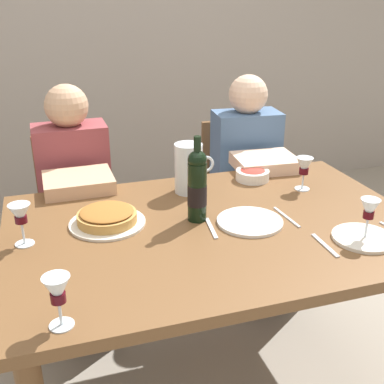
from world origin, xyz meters
TOP-DOWN VIEW (x-y plane):
  - ground_plane at (0.00, 0.00)m, footprint 8.00×8.00m
  - back_wall at (0.00, 2.14)m, footprint 8.00×0.10m
  - dining_table at (0.00, 0.00)m, footprint 1.50×1.00m
  - wine_bottle at (-0.05, 0.06)m, footprint 0.07×0.07m
  - water_pitcher at (-0.00, 0.32)m, footprint 0.17×0.12m
  - baked_tart at (-0.38, 0.12)m, footprint 0.28×0.28m
  - salad_bowl at (0.31, 0.37)m, footprint 0.15×0.15m
  - wine_glass_left_diner at (-0.57, -0.42)m, footprint 0.07×0.07m
  - wine_glass_right_diner at (0.47, 0.20)m, footprint 0.07×0.07m
  - wine_glass_centre at (-0.66, 0.05)m, footprint 0.07×0.07m
  - wine_glass_spare at (0.44, -0.27)m, footprint 0.07×0.07m
  - dinner_plate_left_setting at (0.12, -0.03)m, footprint 0.24×0.24m
  - dinner_plate_right_setting at (0.44, -0.26)m, footprint 0.21×0.21m
  - fork_left_setting at (-0.03, -0.03)m, footprint 0.03×0.16m
  - knife_left_setting at (0.27, -0.03)m, footprint 0.02×0.18m
  - spoon_right_setting at (0.29, -0.26)m, footprint 0.02×0.16m
  - chair_left at (-0.45, 0.90)m, footprint 0.41×0.41m
  - diner_left at (-0.45, 0.66)m, footprint 0.34×0.50m
  - chair_right at (0.46, 0.89)m, footprint 0.43×0.43m
  - diner_right at (0.44, 0.65)m, footprint 0.36×0.52m

SIDE VIEW (x-z plane):
  - ground_plane at x=0.00m, z-range 0.00..0.00m
  - chair_left at x=-0.45m, z-range 0.06..0.93m
  - chair_right at x=0.46m, z-range 0.06..0.93m
  - diner_left at x=-0.45m, z-range 0.04..1.20m
  - diner_right at x=0.44m, z-range 0.04..1.20m
  - dining_table at x=0.00m, z-range 0.29..1.05m
  - fork_left_setting at x=-0.03m, z-range 0.76..0.76m
  - knife_left_setting at x=0.27m, z-range 0.76..0.76m
  - spoon_right_setting at x=0.29m, z-range 0.76..0.76m
  - dinner_plate_left_setting at x=0.12m, z-range 0.76..0.77m
  - dinner_plate_right_setting at x=0.44m, z-range 0.76..0.77m
  - salad_bowl at x=0.31m, z-range 0.76..0.81m
  - baked_tart at x=-0.38m, z-range 0.76..0.82m
  - water_pitcher at x=0.00m, z-range 0.75..0.96m
  - wine_glass_right_diner at x=0.47m, z-range 0.79..0.93m
  - wine_glass_left_diner at x=-0.57m, z-range 0.79..0.93m
  - wine_glass_centre at x=-0.66m, z-range 0.79..0.94m
  - wine_glass_spare at x=0.44m, z-range 0.79..0.94m
  - wine_bottle at x=-0.05m, z-range 0.74..1.06m
  - back_wall at x=0.00m, z-range 0.00..2.80m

